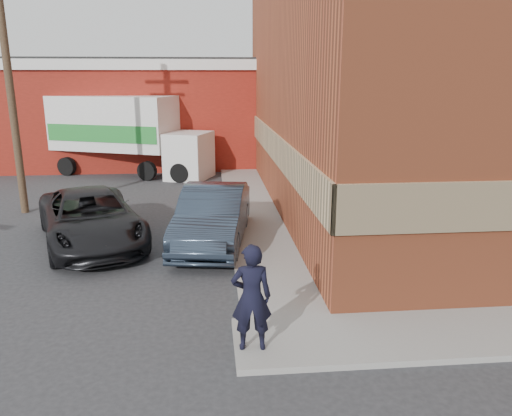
{
  "coord_description": "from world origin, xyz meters",
  "views": [
    {
      "loc": [
        -0.86,
        -8.97,
        4.79
      ],
      "look_at": [
        0.23,
        2.6,
        1.67
      ],
      "focal_mm": 35.0,
      "sensor_mm": 36.0,
      "label": 1
    }
  ],
  "objects_px": {
    "warehouse": "(116,111)",
    "suv_a": "(91,218)",
    "man": "(251,297)",
    "sedan": "(213,216)",
    "box_truck": "(128,130)",
    "utility_pole": "(8,76)",
    "brick_building": "(465,77)"
  },
  "relations": [
    {
      "from": "warehouse",
      "to": "suv_a",
      "type": "relative_size",
      "value": 2.94
    },
    {
      "from": "man",
      "to": "suv_a",
      "type": "bearing_deg",
      "value": -55.95
    },
    {
      "from": "sedan",
      "to": "box_truck",
      "type": "height_order",
      "value": "box_truck"
    },
    {
      "from": "utility_pole",
      "to": "man",
      "type": "height_order",
      "value": "utility_pole"
    },
    {
      "from": "brick_building",
      "to": "warehouse",
      "type": "bearing_deg",
      "value": 142.8
    },
    {
      "from": "brick_building",
      "to": "warehouse",
      "type": "xyz_separation_m",
      "value": [
        -14.5,
        11.0,
        -1.87
      ]
    },
    {
      "from": "man",
      "to": "sedan",
      "type": "bearing_deg",
      "value": -83.14
    },
    {
      "from": "brick_building",
      "to": "sedan",
      "type": "relative_size",
      "value": 3.6
    },
    {
      "from": "suv_a",
      "to": "box_truck",
      "type": "relative_size",
      "value": 0.69
    },
    {
      "from": "utility_pole",
      "to": "brick_building",
      "type": "bearing_deg",
      "value": -0.02
    },
    {
      "from": "utility_pole",
      "to": "box_truck",
      "type": "height_order",
      "value": "utility_pole"
    },
    {
      "from": "brick_building",
      "to": "suv_a",
      "type": "xyz_separation_m",
      "value": [
        -12.82,
        -3.73,
        -3.91
      ]
    },
    {
      "from": "man",
      "to": "sedan",
      "type": "distance_m",
      "value": 6.09
    },
    {
      "from": "utility_pole",
      "to": "sedan",
      "type": "bearing_deg",
      "value": -31.27
    },
    {
      "from": "sedan",
      "to": "suv_a",
      "type": "bearing_deg",
      "value": -176.7
    },
    {
      "from": "man",
      "to": "brick_building",
      "type": "bearing_deg",
      "value": -129.48
    },
    {
      "from": "warehouse",
      "to": "man",
      "type": "relative_size",
      "value": 8.45
    },
    {
      "from": "warehouse",
      "to": "sedan",
      "type": "distance_m",
      "value": 16.06
    },
    {
      "from": "brick_building",
      "to": "man",
      "type": "xyz_separation_m",
      "value": [
        -8.7,
        -10.12,
        -3.6
      ]
    },
    {
      "from": "suv_a",
      "to": "sedan",
      "type": "bearing_deg",
      "value": -25.68
    },
    {
      "from": "warehouse",
      "to": "utility_pole",
      "type": "height_order",
      "value": "utility_pole"
    },
    {
      "from": "sedan",
      "to": "suv_a",
      "type": "height_order",
      "value": "sedan"
    },
    {
      "from": "brick_building",
      "to": "warehouse",
      "type": "distance_m",
      "value": 18.3
    },
    {
      "from": "warehouse",
      "to": "sedan",
      "type": "bearing_deg",
      "value": -70.96
    },
    {
      "from": "utility_pole",
      "to": "man",
      "type": "xyz_separation_m",
      "value": [
        7.3,
        -10.12,
        -3.66
      ]
    },
    {
      "from": "utility_pole",
      "to": "sedan",
      "type": "distance_m",
      "value": 8.76
    },
    {
      "from": "sedan",
      "to": "warehouse",
      "type": "bearing_deg",
      "value": 117.82
    },
    {
      "from": "sedan",
      "to": "box_truck",
      "type": "relative_size",
      "value": 0.63
    },
    {
      "from": "warehouse",
      "to": "sedan",
      "type": "height_order",
      "value": "warehouse"
    },
    {
      "from": "brick_building",
      "to": "warehouse",
      "type": "height_order",
      "value": "brick_building"
    },
    {
      "from": "suv_a",
      "to": "box_truck",
      "type": "bearing_deg",
      "value": 72.1
    },
    {
      "from": "man",
      "to": "suv_a",
      "type": "xyz_separation_m",
      "value": [
        -4.13,
        6.39,
        -0.31
      ]
    }
  ]
}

